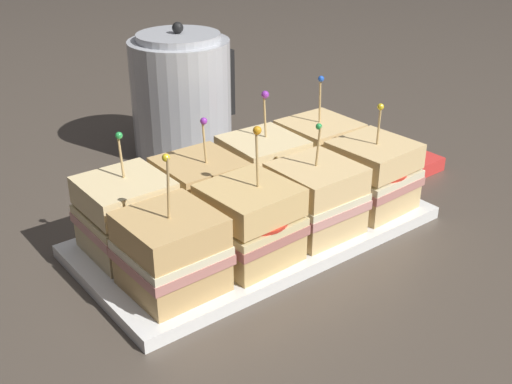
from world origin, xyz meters
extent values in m
plane|color=#4C4238|center=(0.00, 0.00, 0.00)|extent=(6.00, 6.00, 0.00)
cube|color=white|center=(0.00, 0.00, 0.01)|extent=(0.51, 0.25, 0.01)
cube|color=white|center=(0.00, 0.00, 0.01)|extent=(0.51, 0.25, 0.01)
cube|color=tan|center=(-0.17, -0.06, 0.04)|extent=(0.11, 0.11, 0.04)
cube|color=tan|center=(-0.17, -0.06, 0.06)|extent=(0.11, 0.11, 0.01)
cube|color=beige|center=(-0.17, -0.06, 0.07)|extent=(0.11, 0.11, 0.01)
cube|color=tan|center=(-0.17, -0.06, 0.10)|extent=(0.11, 0.11, 0.04)
cylinder|color=tan|center=(-0.18, -0.06, 0.15)|extent=(0.00, 0.01, 0.09)
sphere|color=yellow|center=(-0.18, -0.06, 0.19)|extent=(0.01, 0.01, 0.01)
cube|color=tan|center=(-0.06, -0.06, 0.04)|extent=(0.11, 0.11, 0.04)
cube|color=#B26B60|center=(-0.06, -0.06, 0.06)|extent=(0.12, 0.12, 0.01)
cube|color=beige|center=(-0.06, -0.06, 0.07)|extent=(0.11, 0.11, 0.01)
cylinder|color=red|center=(-0.06, -0.08, 0.08)|extent=(0.08, 0.08, 0.00)
cube|color=#E0B771|center=(-0.06, -0.06, 0.10)|extent=(0.11, 0.11, 0.04)
cylinder|color=tan|center=(-0.05, -0.06, 0.15)|extent=(0.00, 0.01, 0.09)
sphere|color=orange|center=(-0.05, -0.06, 0.19)|extent=(0.01, 0.01, 0.01)
cube|color=#DBB77A|center=(0.06, -0.06, 0.04)|extent=(0.11, 0.11, 0.04)
cube|color=tan|center=(0.06, -0.06, 0.06)|extent=(0.11, 0.11, 0.01)
cube|color=beige|center=(0.06, -0.06, 0.07)|extent=(0.11, 0.11, 0.01)
cube|color=#E8C281|center=(0.06, -0.06, 0.10)|extent=(0.11, 0.11, 0.04)
cylinder|color=tan|center=(0.06, -0.06, 0.14)|extent=(0.00, 0.01, 0.07)
sphere|color=green|center=(0.06, -0.06, 0.17)|extent=(0.01, 0.01, 0.01)
cube|color=#DBB77A|center=(0.18, -0.06, 0.04)|extent=(0.11, 0.11, 0.04)
cube|color=tan|center=(0.18, -0.06, 0.06)|extent=(0.12, 0.12, 0.01)
cube|color=beige|center=(0.18, -0.06, 0.07)|extent=(0.11, 0.11, 0.01)
cylinder|color=red|center=(0.18, -0.08, 0.08)|extent=(0.07, 0.07, 0.00)
cube|color=#E8C281|center=(0.18, -0.06, 0.10)|extent=(0.11, 0.11, 0.04)
cylinder|color=tan|center=(0.18, -0.06, 0.14)|extent=(0.00, 0.00, 0.07)
sphere|color=yellow|center=(0.18, -0.06, 0.18)|extent=(0.01, 0.01, 0.01)
cube|color=beige|center=(-0.17, 0.06, 0.04)|extent=(0.11, 0.11, 0.04)
cube|color=tan|center=(-0.17, 0.06, 0.06)|extent=(0.11, 0.11, 0.01)
cube|color=beige|center=(-0.17, 0.06, 0.07)|extent=(0.11, 0.11, 0.01)
cylinder|color=red|center=(-0.17, 0.04, 0.08)|extent=(0.07, 0.07, 0.00)
cube|color=beige|center=(-0.17, 0.06, 0.10)|extent=(0.11, 0.11, 0.04)
cylinder|color=tan|center=(-0.17, 0.06, 0.14)|extent=(0.00, 0.01, 0.07)
sphere|color=green|center=(-0.17, 0.06, 0.18)|extent=(0.01, 0.01, 0.01)
cube|color=tan|center=(-0.06, 0.06, 0.04)|extent=(0.11, 0.11, 0.04)
cube|color=#B26B60|center=(-0.06, 0.06, 0.06)|extent=(0.11, 0.11, 0.01)
cube|color=beige|center=(-0.06, 0.06, 0.07)|extent=(0.11, 0.11, 0.01)
cube|color=tan|center=(-0.06, 0.06, 0.10)|extent=(0.11, 0.11, 0.04)
cylinder|color=tan|center=(-0.05, 0.05, 0.14)|extent=(0.00, 0.01, 0.07)
sphere|color=purple|center=(-0.05, 0.05, 0.18)|extent=(0.01, 0.01, 0.01)
cube|color=beige|center=(0.06, 0.06, 0.04)|extent=(0.11, 0.11, 0.04)
cube|color=#B26B60|center=(0.06, 0.06, 0.06)|extent=(0.12, 0.12, 0.01)
cube|color=beige|center=(0.06, 0.06, 0.07)|extent=(0.12, 0.12, 0.01)
cylinder|color=red|center=(0.06, 0.04, 0.08)|extent=(0.07, 0.07, 0.00)
cube|color=beige|center=(0.06, 0.06, 0.10)|extent=(0.11, 0.11, 0.04)
cylinder|color=tan|center=(0.07, 0.06, 0.15)|extent=(0.00, 0.01, 0.08)
sphere|color=purple|center=(0.07, 0.06, 0.19)|extent=(0.01, 0.01, 0.01)
cube|color=#DBB77A|center=(0.17, 0.06, 0.04)|extent=(0.11, 0.11, 0.04)
cube|color=tan|center=(0.17, 0.06, 0.06)|extent=(0.11, 0.11, 0.01)
cube|color=beige|center=(0.17, 0.06, 0.07)|extent=(0.11, 0.11, 0.01)
cylinder|color=red|center=(0.17, 0.04, 0.08)|extent=(0.08, 0.08, 0.00)
cube|color=#E8C281|center=(0.17, 0.06, 0.10)|extent=(0.11, 0.11, 0.04)
cylinder|color=tan|center=(0.17, 0.06, 0.15)|extent=(0.00, 0.01, 0.08)
sphere|color=blue|center=(0.17, 0.06, 0.19)|extent=(0.01, 0.01, 0.01)
cylinder|color=#B7BABF|center=(0.09, 0.34, 0.11)|extent=(0.18, 0.18, 0.21)
cylinder|color=#B7BABF|center=(0.09, 0.34, 0.22)|extent=(0.15, 0.15, 0.01)
sphere|color=black|center=(0.09, 0.34, 0.23)|extent=(0.02, 0.02, 0.02)
cube|color=black|center=(0.19, 0.34, 0.12)|extent=(0.02, 0.02, 0.13)
cube|color=red|center=(0.34, 0.04, 0.01)|extent=(0.13, 0.13, 0.02)
camera|label=1|loc=(-0.50, -0.63, 0.47)|focal=45.00mm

